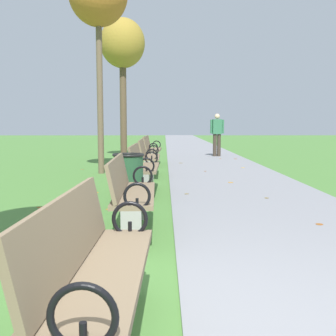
{
  "coord_description": "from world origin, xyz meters",
  "views": [
    {
      "loc": [
        -0.11,
        -2.22,
        1.3
      ],
      "look_at": [
        -0.05,
        4.48,
        0.55
      ],
      "focal_mm": 43.41,
      "sensor_mm": 36.0,
      "label": 1
    }
  ],
  "objects_px": {
    "park_bench_4": "(148,157)",
    "park_bench_5": "(151,149)",
    "park_bench_3": "(143,167)",
    "park_bench_2": "(131,193)",
    "trash_bin": "(129,181)",
    "pedestrian_walking": "(217,132)",
    "park_bench_1": "(94,270)",
    "tree_3": "(123,46)"
  },
  "relations": [
    {
      "from": "park_bench_3",
      "to": "park_bench_5",
      "type": "distance_m",
      "value": 4.96
    },
    {
      "from": "park_bench_2",
      "to": "park_bench_4",
      "type": "bearing_deg",
      "value": 90.0
    },
    {
      "from": "park_bench_4",
      "to": "trash_bin",
      "type": "height_order",
      "value": "park_bench_4"
    },
    {
      "from": "pedestrian_walking",
      "to": "park_bench_1",
      "type": "bearing_deg",
      "value": -100.24
    },
    {
      "from": "park_bench_4",
      "to": "park_bench_1",
      "type": "bearing_deg",
      "value": -90.0
    },
    {
      "from": "park_bench_4",
      "to": "tree_3",
      "type": "height_order",
      "value": "tree_3"
    },
    {
      "from": "park_bench_3",
      "to": "pedestrian_walking",
      "type": "height_order",
      "value": "pedestrian_walking"
    },
    {
      "from": "park_bench_2",
      "to": "tree_3",
      "type": "distance_m",
      "value": 10.82
    },
    {
      "from": "trash_bin",
      "to": "tree_3",
      "type": "bearing_deg",
      "value": 96.11
    },
    {
      "from": "trash_bin",
      "to": "park_bench_1",
      "type": "bearing_deg",
      "value": -87.82
    },
    {
      "from": "trash_bin",
      "to": "park_bench_5",
      "type": "bearing_deg",
      "value": 88.67
    },
    {
      "from": "pedestrian_walking",
      "to": "trash_bin",
      "type": "height_order",
      "value": "pedestrian_walking"
    },
    {
      "from": "park_bench_2",
      "to": "park_bench_5",
      "type": "xyz_separation_m",
      "value": [
        0.0,
        7.74,
        0.0
      ]
    },
    {
      "from": "tree_3",
      "to": "trash_bin",
      "type": "xyz_separation_m",
      "value": [
        0.94,
        -8.75,
        -3.58
      ]
    },
    {
      "from": "park_bench_1",
      "to": "park_bench_4",
      "type": "distance_m",
      "value": 7.58
    },
    {
      "from": "park_bench_4",
      "to": "pedestrian_walking",
      "type": "distance_m",
      "value": 6.27
    },
    {
      "from": "park_bench_3",
      "to": "park_bench_5",
      "type": "height_order",
      "value": "same"
    },
    {
      "from": "park_bench_1",
      "to": "park_bench_2",
      "type": "bearing_deg",
      "value": 90.0
    },
    {
      "from": "tree_3",
      "to": "trash_bin",
      "type": "height_order",
      "value": "tree_3"
    },
    {
      "from": "tree_3",
      "to": "park_bench_5",
      "type": "bearing_deg",
      "value": -65.9
    },
    {
      "from": "tree_3",
      "to": "park_bench_3",
      "type": "bearing_deg",
      "value": -81.64
    },
    {
      "from": "park_bench_4",
      "to": "trash_bin",
      "type": "relative_size",
      "value": 1.91
    },
    {
      "from": "park_bench_3",
      "to": "trash_bin",
      "type": "bearing_deg",
      "value": -96.14
    },
    {
      "from": "park_bench_1",
      "to": "park_bench_5",
      "type": "xyz_separation_m",
      "value": [
        0.0,
        10.2,
        0.0
      ]
    },
    {
      "from": "park_bench_3",
      "to": "park_bench_5",
      "type": "bearing_deg",
      "value": 90.0
    },
    {
      "from": "park_bench_2",
      "to": "park_bench_4",
      "type": "xyz_separation_m",
      "value": [
        -0.0,
        5.12,
        0.0
      ]
    },
    {
      "from": "park_bench_4",
      "to": "park_bench_5",
      "type": "distance_m",
      "value": 2.62
    },
    {
      "from": "park_bench_2",
      "to": "tree_3",
      "type": "height_order",
      "value": "tree_3"
    },
    {
      "from": "park_bench_1",
      "to": "park_bench_2",
      "type": "xyz_separation_m",
      "value": [
        -0.0,
        2.46,
        0.0
      ]
    },
    {
      "from": "park_bench_4",
      "to": "tree_3",
      "type": "xyz_separation_m",
      "value": [
        -1.08,
        5.05,
        3.52
      ]
    },
    {
      "from": "park_bench_1",
      "to": "pedestrian_walking",
      "type": "relative_size",
      "value": 1.0
    },
    {
      "from": "park_bench_2",
      "to": "park_bench_3",
      "type": "distance_m",
      "value": 2.79
    },
    {
      "from": "park_bench_2",
      "to": "pedestrian_walking",
      "type": "height_order",
      "value": "pedestrian_walking"
    },
    {
      "from": "park_bench_5",
      "to": "pedestrian_walking",
      "type": "relative_size",
      "value": 1.0
    },
    {
      "from": "park_bench_2",
      "to": "trash_bin",
      "type": "bearing_deg",
      "value": 95.93
    },
    {
      "from": "park_bench_3",
      "to": "pedestrian_walking",
      "type": "relative_size",
      "value": 0.99
    },
    {
      "from": "park_bench_3",
      "to": "trash_bin",
      "type": "xyz_separation_m",
      "value": [
        -0.15,
        -1.37,
        -0.06
      ]
    },
    {
      "from": "tree_3",
      "to": "pedestrian_walking",
      "type": "relative_size",
      "value": 3.08
    },
    {
      "from": "park_bench_1",
      "to": "park_bench_4",
      "type": "bearing_deg",
      "value": 90.0
    },
    {
      "from": "park_bench_1",
      "to": "pedestrian_walking",
      "type": "height_order",
      "value": "pedestrian_walking"
    },
    {
      "from": "park_bench_1",
      "to": "tree_3",
      "type": "bearing_deg",
      "value": 94.91
    },
    {
      "from": "park_bench_2",
      "to": "pedestrian_walking",
      "type": "xyz_separation_m",
      "value": [
        2.41,
        10.89,
        0.44
      ]
    }
  ]
}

